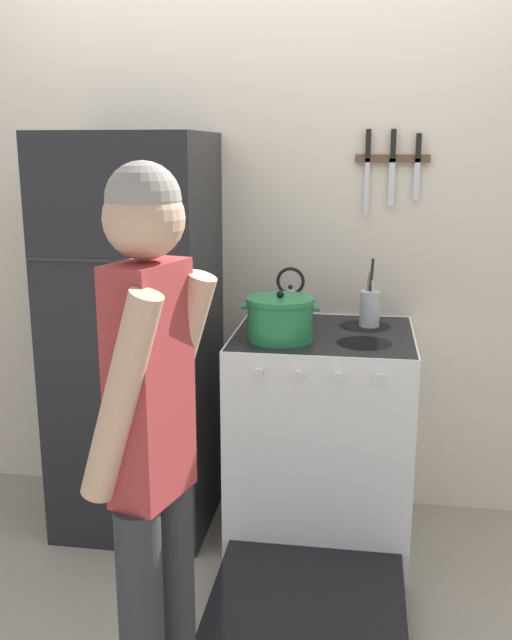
{
  "coord_description": "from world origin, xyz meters",
  "views": [
    {
      "loc": [
        0.45,
        -3.13,
        1.63
      ],
      "look_at": [
        0.04,
        -0.48,
        0.98
      ],
      "focal_mm": 40.0,
      "sensor_mm": 36.0,
      "label": 1
    }
  ],
  "objects_px": {
    "stove_range": "(321,441)",
    "utensil_jar": "(370,308)",
    "person": "(152,447)",
    "tea_kettle": "(291,305)",
    "dutch_oven_pot": "(280,319)",
    "refrigerator": "(136,336)"
  },
  "relations": [
    {
      "from": "utensil_jar",
      "to": "person",
      "type": "bearing_deg",
      "value": -111.1
    },
    {
      "from": "refrigerator",
      "to": "utensil_jar",
      "type": "xyz_separation_m",
      "value": [
        0.99,
        0.11,
        0.13
      ]
    },
    {
      "from": "refrigerator",
      "to": "dutch_oven_pot",
      "type": "height_order",
      "value": "refrigerator"
    },
    {
      "from": "utensil_jar",
      "to": "person",
      "type": "relative_size",
      "value": 0.18
    },
    {
      "from": "utensil_jar",
      "to": "refrigerator",
      "type": "bearing_deg",
      "value": -173.72
    },
    {
      "from": "stove_range",
      "to": "dutch_oven_pot",
      "type": "distance_m",
      "value": 0.57
    },
    {
      "from": "utensil_jar",
      "to": "tea_kettle",
      "type": "bearing_deg",
      "value": -178.8
    },
    {
      "from": "stove_range",
      "to": "person",
      "type": "distance_m",
      "value": 1.32
    },
    {
      "from": "tea_kettle",
      "to": "person",
      "type": "height_order",
      "value": "person"
    },
    {
      "from": "tea_kettle",
      "to": "utensil_jar",
      "type": "xyz_separation_m",
      "value": [
        0.33,
        0.01,
        0.0
      ]
    },
    {
      "from": "person",
      "to": "tea_kettle",
      "type": "bearing_deg",
      "value": 7.57
    },
    {
      "from": "utensil_jar",
      "to": "person",
      "type": "xyz_separation_m",
      "value": [
        -0.53,
        -1.37,
        -0.07
      ]
    },
    {
      "from": "stove_range",
      "to": "person",
      "type": "relative_size",
      "value": 0.87
    },
    {
      "from": "tea_kettle",
      "to": "utensil_jar",
      "type": "distance_m",
      "value": 0.33
    },
    {
      "from": "dutch_oven_pot",
      "to": "tea_kettle",
      "type": "bearing_deg",
      "value": 87.32
    },
    {
      "from": "stove_range",
      "to": "dutch_oven_pot",
      "type": "relative_size",
      "value": 4.53
    },
    {
      "from": "dutch_oven_pot",
      "to": "refrigerator",
      "type": "bearing_deg",
      "value": 165.45
    },
    {
      "from": "person",
      "to": "refrigerator",
      "type": "bearing_deg",
      "value": 35.73
    },
    {
      "from": "stove_range",
      "to": "tea_kettle",
      "type": "bearing_deg",
      "value": 131.21
    },
    {
      "from": "utensil_jar",
      "to": "person",
      "type": "height_order",
      "value": "person"
    },
    {
      "from": "stove_range",
      "to": "utensil_jar",
      "type": "relative_size",
      "value": 4.84
    },
    {
      "from": "dutch_oven_pot",
      "to": "tea_kettle",
      "type": "distance_m",
      "value": 0.27
    }
  ]
}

